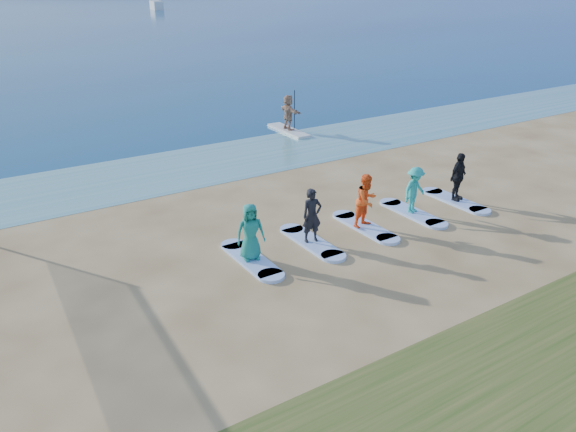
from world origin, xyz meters
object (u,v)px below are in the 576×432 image
paddleboarder (288,112)px  surfboard_2 (365,227)px  surfboard_0 (251,260)px  student_1 (312,216)px  student_2 (366,201)px  surfboard_1 (312,242)px  student_3 (415,190)px  paddleboard (288,130)px  surfboard_4 (455,201)px  surfboard_3 (412,213)px  student_4 (458,177)px  student_0 (250,232)px  boat_offshore_b (157,10)px

paddleboarder → surfboard_2: 11.72m
surfboard_0 → student_1: bearing=0.0°
surfboard_0 → student_2: bearing=0.0°
surfboard_1 → student_3: 4.06m
student_2 → paddleboard: bearing=57.5°
surfboard_4 → surfboard_3: bearing=180.0°
student_1 → surfboard_0: bearing=-168.8°
surfboard_2 → surfboard_4: bearing=0.0°
surfboard_0 → student_1: student_1 is taller
surfboard_0 → surfboard_1: (1.99, 0.00, 0.00)m
student_1 → student_4: size_ratio=0.96×
surfboard_1 → student_3: (3.98, 0.00, 0.80)m
paddleboarder → student_0: bearing=143.0°
student_0 → student_4: size_ratio=0.96×
surfboard_4 → student_2: bearing=180.0°
boat_offshore_b → student_2: student_2 is taller
paddleboarder → student_4: 10.90m
surfboard_0 → surfboard_2: size_ratio=1.00×
surfboard_0 → student_3: student_3 is taller
surfboard_2 → student_2: bearing=0.0°
surfboard_0 → student_2: (3.98, 0.00, 0.87)m
surfboard_3 → paddleboard: bearing=78.5°
paddleboarder → student_2: bearing=158.8°
student_3 → surfboard_4: student_3 is taller
boat_offshore_b → surfboard_0: bearing=-100.2°
surfboard_1 → surfboard_2: same height
paddleboard → student_3: student_3 is taller
boat_offshore_b → surfboard_1: (-37.98, -113.90, 0.04)m
paddleboard → student_4: bearing=-89.4°
student_2 → student_4: (3.98, 0.00, -0.00)m
surfboard_0 → paddleboard: bearing=53.1°
surfboard_1 → surfboard_3: same height
surfboard_0 → boat_offshore_b: bearing=70.7°
student_0 → surfboard_1: 2.15m
surfboard_3 → student_4: size_ratio=1.34×
student_0 → student_3: (5.96, 0.00, -0.03)m
student_1 → student_3: 3.98m
student_4 → paddleboarder: bearing=74.1°
paddleboarder → student_1: size_ratio=1.07×
surfboard_1 → surfboard_2: size_ratio=1.00×
student_1 → surfboard_2: student_1 is taller
surfboard_0 → surfboard_4: bearing=0.0°
paddleboarder → surfboard_1: size_ratio=0.77×
boat_offshore_b → student_2: 119.45m
surfboard_0 → student_4: bearing=0.0°
surfboard_4 → student_3: bearing=180.0°
paddleboard → surfboard_2: paddleboard is taller
student_2 → surfboard_3: size_ratio=0.75×
surfboard_2 → student_4: bearing=0.0°
surfboard_0 → student_1: (1.99, 0.00, 0.84)m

